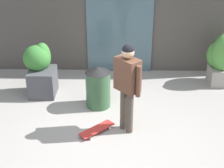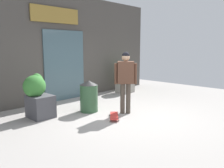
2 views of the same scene
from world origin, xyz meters
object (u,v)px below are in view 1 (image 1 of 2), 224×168
planter_box_right (223,57)px  trash_bin (98,86)px  skateboarder (127,80)px  skateboard (97,129)px  planter_box_left (41,69)px

planter_box_right → trash_bin: bearing=-158.0°
skateboarder → skateboard: size_ratio=2.58×
skateboard → planter_box_right: bearing=173.3°
skateboard → planter_box_left: (-1.33, 1.52, 0.54)m
skateboard → trash_bin: 1.05m
planter_box_right → skateboarder: bearing=-138.0°
planter_box_left → trash_bin: size_ratio=1.28×
skateboard → trash_bin: size_ratio=0.74×
planter_box_left → skateboard: bearing=-48.8°
skateboard → trash_bin: (-0.03, 0.98, 0.39)m
skateboarder → trash_bin: (-0.58, 0.89, -0.61)m
skateboarder → trash_bin: 1.22m
skateboard → planter_box_left: bearing=-92.5°
skateboarder → trash_bin: size_ratio=1.90×
skateboard → planter_box_right: 3.59m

